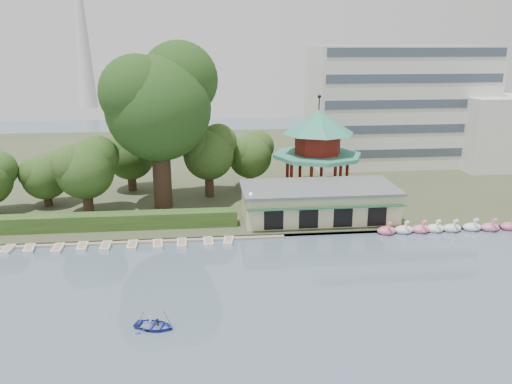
{
  "coord_description": "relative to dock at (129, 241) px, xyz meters",
  "views": [
    {
      "loc": [
        -3.46,
        -34.35,
        20.71
      ],
      "look_at": [
        2.0,
        18.0,
        5.0
      ],
      "focal_mm": 35.0,
      "sensor_mm": 36.0,
      "label": 1
    }
  ],
  "objects": [
    {
      "name": "lamp_post",
      "position": [
        13.5,
        1.8,
        3.22
      ],
      "size": [
        0.36,
        0.36,
        4.28
      ],
      "color": "black",
      "rests_on": "shore"
    },
    {
      "name": "ground_plane",
      "position": [
        12.0,
        -17.2,
        -0.12
      ],
      "size": [
        220.0,
        220.0,
        0.0
      ],
      "primitive_type": "plane",
      "color": "slate",
      "rests_on": "ground"
    },
    {
      "name": "pavilion",
      "position": [
        24.0,
        14.8,
        7.36
      ],
      "size": [
        12.4,
        12.4,
        13.5
      ],
      "color": "beige",
      "rests_on": "shore"
    },
    {
      "name": "boathouse",
      "position": [
        22.0,
        4.77,
        2.25
      ],
      "size": [
        18.6,
        9.39,
        3.9
      ],
      "color": "beige",
      "rests_on": "shore"
    },
    {
      "name": "big_tree",
      "position": [
        3.18,
        11.01,
        13.99
      ],
      "size": [
        14.23,
        13.26,
        20.78
      ],
      "color": "#3A281C",
      "rests_on": "shore"
    },
    {
      "name": "embankment",
      "position": [
        12.0,
        0.1,
        0.03
      ],
      "size": [
        220.0,
        0.6,
        0.3
      ],
      "primitive_type": "cube",
      "color": "gray",
      "rests_on": "ground"
    },
    {
      "name": "office_building",
      "position": [
        44.67,
        31.8,
        9.61
      ],
      "size": [
        38.0,
        18.0,
        20.0
      ],
      "color": "silver",
      "rests_on": "shore"
    },
    {
      "name": "hedge",
      "position": [
        -3.0,
        3.3,
        1.18
      ],
      "size": [
        30.0,
        2.0,
        1.8
      ],
      "primitive_type": "cube",
      "color": "#33511E",
      "rests_on": "shore"
    },
    {
      "name": "small_trees",
      "position": [
        -1.51,
        14.08,
        5.72
      ],
      "size": [
        39.86,
        17.05,
        9.91
      ],
      "color": "#3A281C",
      "rests_on": "shore"
    },
    {
      "name": "dock",
      "position": [
        0.0,
        0.0,
        0.0
      ],
      "size": [
        34.0,
        1.6,
        0.24
      ],
      "primitive_type": "cube",
      "color": "gray",
      "rests_on": "ground"
    },
    {
      "name": "rowboat_with_passengers",
      "position": [
        4.32,
        -17.7,
        0.33
      ],
      "size": [
        5.08,
        4.28,
        2.01
      ],
      "color": "#3140B3",
      "rests_on": "ground"
    },
    {
      "name": "broadcast_tower",
      "position": [
        -30.0,
        122.8,
        33.86
      ],
      "size": [
        8.0,
        8.0,
        96.0
      ],
      "color": "silver",
      "rests_on": "ground"
    },
    {
      "name": "swan_boats",
      "position": [
        35.85,
        -0.57,
        0.28
      ],
      "size": [
        16.84,
        2.11,
        1.92
      ],
      "color": "#DC698A",
      "rests_on": "ground"
    },
    {
      "name": "shore",
      "position": [
        12.0,
        34.8,
        0.08
      ],
      "size": [
        220.0,
        70.0,
        0.4
      ],
      "primitive_type": "cube",
      "color": "#424930",
      "rests_on": "ground"
    },
    {
      "name": "moored_rowboats",
      "position": [
        -2.02,
        -1.35,
        0.06
      ],
      "size": [
        27.15,
        2.72,
        0.36
      ],
      "color": "silver",
      "rests_on": "ground"
    }
  ]
}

